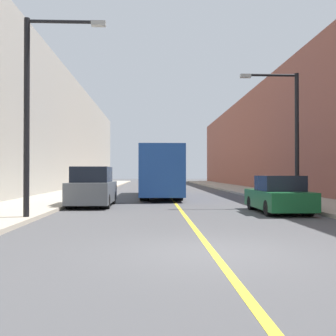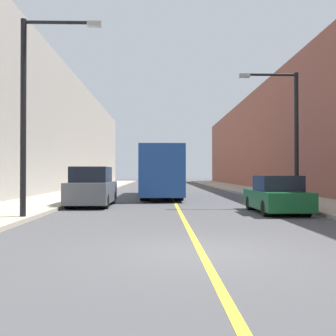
{
  "view_description": "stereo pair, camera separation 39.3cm",
  "coord_description": "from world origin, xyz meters",
  "px_view_note": "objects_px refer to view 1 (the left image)",
  "views": [
    {
      "loc": [
        -1.27,
        -8.16,
        1.66
      ],
      "look_at": [
        -0.38,
        13.6,
        1.93
      ],
      "focal_mm": 42.0,
      "sensor_mm": 36.0,
      "label": 1
    },
    {
      "loc": [
        -0.87,
        -8.17,
        1.66
      ],
      "look_at": [
        -0.38,
        13.6,
        1.93
      ],
      "focal_mm": 42.0,
      "sensor_mm": 36.0,
      "label": 2
    }
  ],
  "objects_px": {
    "bus": "(160,171)",
    "car_right_near": "(278,196)",
    "street_lamp_left": "(35,101)",
    "parked_suv_left": "(93,188)",
    "street_lamp_right": "(291,128)"
  },
  "relations": [
    {
      "from": "bus",
      "to": "car_right_near",
      "type": "xyz_separation_m",
      "value": [
        4.7,
        -10.91,
        -1.07
      ]
    },
    {
      "from": "bus",
      "to": "street_lamp_left",
      "type": "bearing_deg",
      "value": -108.98
    },
    {
      "from": "bus",
      "to": "parked_suv_left",
      "type": "distance_m",
      "value": 8.36
    },
    {
      "from": "bus",
      "to": "street_lamp_left",
      "type": "distance_m",
      "value": 14.32
    },
    {
      "from": "bus",
      "to": "car_right_near",
      "type": "height_order",
      "value": "bus"
    },
    {
      "from": "car_right_near",
      "to": "street_lamp_right",
      "type": "xyz_separation_m",
      "value": [
        1.31,
        2.17,
        3.11
      ]
    },
    {
      "from": "parked_suv_left",
      "to": "car_right_near",
      "type": "bearing_deg",
      "value": -22.32
    },
    {
      "from": "parked_suv_left",
      "to": "street_lamp_right",
      "type": "xyz_separation_m",
      "value": [
        9.49,
        -1.19,
        2.9
      ]
    },
    {
      "from": "parked_suv_left",
      "to": "bus",
      "type": "bearing_deg",
      "value": 65.23
    },
    {
      "from": "parked_suv_left",
      "to": "street_lamp_right",
      "type": "relative_size",
      "value": 0.72
    },
    {
      "from": "car_right_near",
      "to": "street_lamp_right",
      "type": "relative_size",
      "value": 0.68
    },
    {
      "from": "bus",
      "to": "street_lamp_right",
      "type": "distance_m",
      "value": 10.8
    },
    {
      "from": "bus",
      "to": "street_lamp_left",
      "type": "relative_size",
      "value": 1.7
    },
    {
      "from": "street_lamp_left",
      "to": "street_lamp_right",
      "type": "bearing_deg",
      "value": 23.53
    },
    {
      "from": "bus",
      "to": "street_lamp_left",
      "type": "height_order",
      "value": "street_lamp_left"
    }
  ]
}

